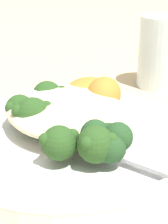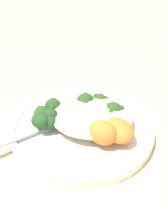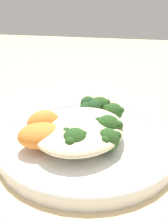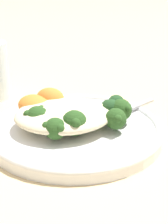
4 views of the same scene
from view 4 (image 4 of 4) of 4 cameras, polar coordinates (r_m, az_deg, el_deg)
The scene contains 13 objects.
ground_plane at distance 0.60m, azimuth -2.96°, elevation -4.16°, with size 4.00×4.00×0.00m, color #D6B784.
plate at distance 0.60m, azimuth -1.29°, elevation -2.75°, with size 0.28×0.28×0.02m.
quinoa_mound at distance 0.59m, azimuth -3.60°, elevation -0.46°, with size 0.16×0.13×0.03m, color beige.
broccoli_stalk_0 at distance 0.59m, azimuth -5.81°, elevation -0.64°, with size 0.12×0.06×0.04m.
broccoli_stalk_1 at distance 0.56m, azimuth -3.44°, elevation -1.87°, with size 0.08×0.11×0.03m.
broccoli_stalk_2 at distance 0.56m, azimuth -1.47°, elevation -1.56°, with size 0.04×0.09×0.04m.
broccoli_stalk_3 at distance 0.58m, azimuth -0.40°, elevation -1.20°, with size 0.03×0.08×0.03m.
broccoli_stalk_4 at distance 0.59m, azimuth 2.91°, elevation -0.87°, with size 0.10×0.10×0.03m.
broccoli_stalk_5 at distance 0.61m, azimuth 4.03°, elevation 0.14°, with size 0.12×0.05×0.04m.
sweet_potato_chunk_0 at distance 0.64m, azimuth -5.16°, elevation 1.84°, with size 0.05×0.04×0.04m, color orange.
sweet_potato_chunk_1 at distance 0.63m, azimuth -7.47°, elevation 0.96°, with size 0.07×0.05×0.03m, color orange.
kale_tuft at distance 0.62m, azimuth 4.81°, elevation 0.63°, with size 0.05×0.05×0.03m.
spoon at distance 0.63m, azimuth 5.02°, elevation -0.13°, with size 0.12×0.09×0.01m.
Camera 4 is at (-0.05, -0.53, 0.28)m, focal length 60.00 mm.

